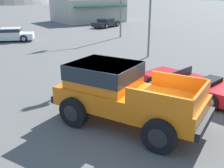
# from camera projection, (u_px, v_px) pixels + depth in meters

# --- Properties ---
(ground_plane) EXTENTS (320.00, 320.00, 0.00)m
(ground_plane) POSITION_uv_depth(u_px,v_px,m) (133.00, 120.00, 9.03)
(ground_plane) COLOR #5B5956
(orange_pickup_truck) EXTENTS (3.92, 5.35, 1.97)m
(orange_pickup_truck) POSITION_uv_depth(u_px,v_px,m) (120.00, 90.00, 8.57)
(orange_pickup_truck) COLOR orange
(orange_pickup_truck) RESTS_ON ground_plane
(red_convertible_car) EXTENTS (2.58, 4.51, 1.05)m
(red_convertible_car) POSITION_uv_depth(u_px,v_px,m) (191.00, 85.00, 11.14)
(red_convertible_car) COLOR red
(red_convertible_car) RESTS_ON ground_plane
(parked_car_dark) EXTENTS (4.54, 3.29, 1.11)m
(parked_car_dark) POSITION_uv_depth(u_px,v_px,m) (106.00, 23.00, 34.17)
(parked_car_dark) COLOR #232328
(parked_car_dark) RESTS_ON ground_plane
(parked_car_white) EXTENTS (4.51, 3.30, 1.19)m
(parked_car_white) POSITION_uv_depth(u_px,v_px,m) (11.00, 34.00, 24.03)
(parked_car_white) COLOR white
(parked_car_white) RESTS_ON ground_plane
(storefront_building) EXTENTS (9.53, 8.66, 3.35)m
(storefront_building) POSITION_uv_depth(u_px,v_px,m) (88.00, 10.00, 41.21)
(storefront_building) COLOR #BCB2A3
(storefront_building) RESTS_ON ground_plane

